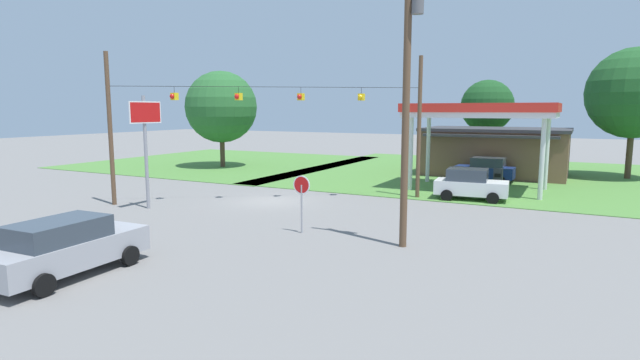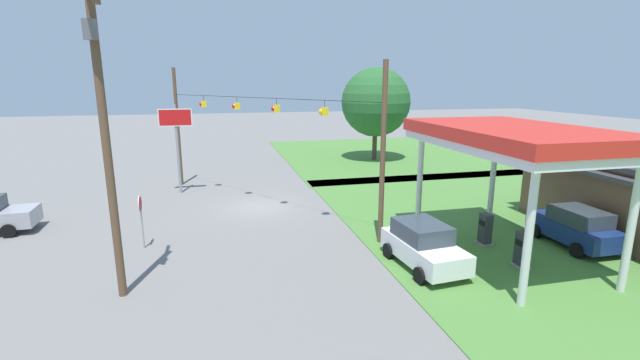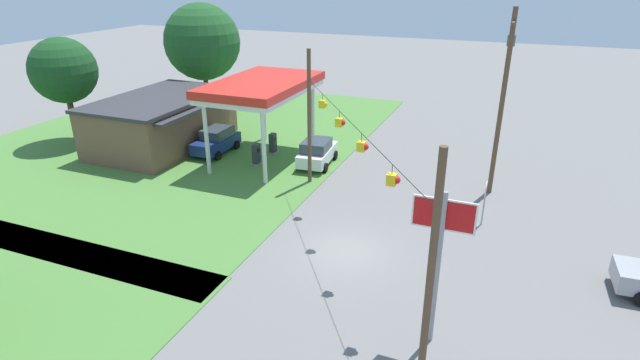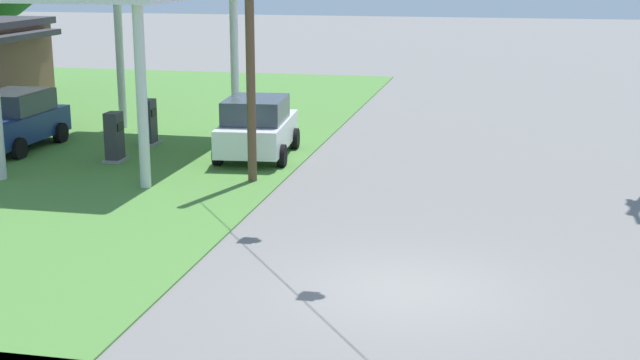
# 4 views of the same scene
# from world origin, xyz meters

# --- Properties ---
(ground_plane) EXTENTS (160.00, 160.00, 0.00)m
(ground_plane) POSITION_xyz_m (0.00, 0.00, 0.00)
(ground_plane) COLOR slate
(fuel_pump_near) EXTENTS (0.71, 0.56, 1.51)m
(fuel_pump_near) POSITION_xyz_m (8.63, 9.63, 0.71)
(fuel_pump_near) COLOR gray
(fuel_pump_near) RESTS_ON ground
(fuel_pump_far) EXTENTS (0.71, 0.56, 1.51)m
(fuel_pump_far) POSITION_xyz_m (11.16, 9.63, 0.71)
(fuel_pump_far) COLOR gray
(fuel_pump_far) RESTS_ON ground
(car_at_pumps_front) EXTENTS (4.25, 2.39, 1.85)m
(car_at_pumps_front) POSITION_xyz_m (10.17, 5.71, 0.95)
(car_at_pumps_front) COLOR white
(car_at_pumps_front) RESTS_ON ground
(car_at_pumps_rear) EXTENTS (4.11, 2.13, 1.83)m
(car_at_pumps_rear) POSITION_xyz_m (9.72, 13.55, 0.94)
(car_at_pumps_rear) COLOR navy
(car_at_pumps_rear) RESTS_ON ground
(signal_span_gantry) EXTENTS (14.66, 10.24, 8.40)m
(signal_span_gantry) POSITION_xyz_m (0.00, -0.01, 4.59)
(signal_span_gantry) COLOR brown
(signal_span_gantry) RESTS_ON ground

